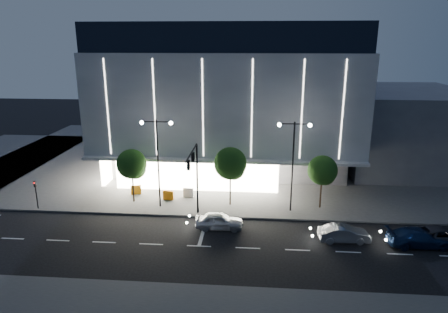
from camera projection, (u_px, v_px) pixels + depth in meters
name	position (u px, v px, depth m)	size (l,w,h in m)	color
ground	(178.00, 237.00, 34.27)	(160.00, 160.00, 0.00)	black
sidewalk_museum	(245.00, 158.00, 56.83)	(70.00, 40.00, 0.15)	#474747
museum	(230.00, 95.00, 52.79)	(30.00, 25.80, 18.00)	#4C4C51
annex_building	(401.00, 127.00, 53.82)	(16.00, 20.00, 10.00)	#4C4C51
traffic_mast	(195.00, 169.00, 35.98)	(0.33, 5.89, 7.07)	black
street_lamp_west	(158.00, 151.00, 38.58)	(3.16, 0.36, 9.00)	black
street_lamp_east	(293.00, 154.00, 37.57)	(3.16, 0.36, 9.00)	black
ped_signal_far	(36.00, 192.00, 39.21)	(0.22, 0.24, 3.00)	black
tree_left	(132.00, 166.00, 40.32)	(3.02, 3.02, 5.72)	black
tree_mid	(231.00, 165.00, 39.46)	(3.25, 3.25, 6.15)	black
tree_right	(323.00, 172.00, 38.89)	(2.91, 2.91, 5.51)	black
car_lead	(219.00, 221.00, 35.55)	(1.72, 4.29, 1.46)	#B4B7BC
car_second	(344.00, 234.00, 33.27)	(1.47, 4.22, 1.39)	#9A9CA1
car_third	(419.00, 238.00, 32.54)	(2.06, 5.07, 1.47)	#132449
car_fourth	(441.00, 235.00, 33.00)	(2.35, 5.11, 1.42)	#2F2E33
barrier_a	(136.00, 190.00, 43.19)	(1.10, 0.25, 1.00)	orange
barrier_c	(168.00, 195.00, 41.66)	(1.10, 0.25, 1.00)	orange
barrier_d	(188.00, 193.00, 42.41)	(1.10, 0.25, 1.00)	white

